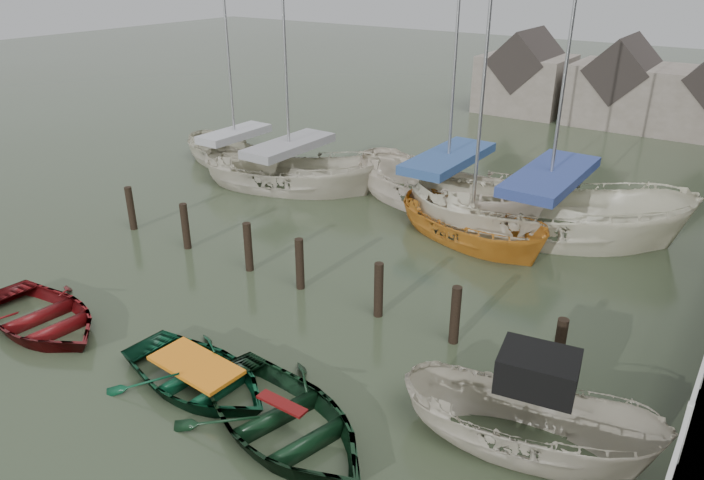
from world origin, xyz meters
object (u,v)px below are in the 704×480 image
Objects in this scene: sailboat_a at (291,186)px; rowboat_red at (43,327)px; sailboat_c at (470,239)px; sailboat_d at (543,232)px; motorboat at (524,442)px; sailboat_e at (237,165)px; rowboat_dkgreen at (284,433)px; sailboat_b at (445,206)px; rowboat_green at (198,386)px.

rowboat_red is at bearing 170.31° from sailboat_a.
sailboat_d is at bearing -27.59° from sailboat_c.
motorboat is 14.61m from sailboat_a.
sailboat_e is at bearing 100.95° from sailboat_c.
rowboat_dkgreen is at bearing 110.46° from motorboat.
sailboat_c reaches higher than rowboat_dkgreen.
rowboat_red is at bearing 172.22° from sailboat_b.
sailboat_a reaches higher than motorboat.
rowboat_red is 10.89m from sailboat_a.
rowboat_dkgreen is 16.23m from sailboat_e.
rowboat_red is 0.35× the size of sailboat_a.
motorboat reaches higher than rowboat_red.
sailboat_a is (-8.45, 10.31, 0.06)m from rowboat_dkgreen.
motorboat is at bearing -108.77° from sailboat_e.
sailboat_c reaches higher than rowboat_red.
rowboat_green is 6.37m from motorboat.
sailboat_b is at bearing 27.88° from rowboat_dkgreen.
rowboat_green is 0.33× the size of sailboat_a.
rowboat_dkgreen is 12.09m from sailboat_b.
sailboat_c reaches higher than motorboat.
sailboat_c is (1.86, -1.99, -0.04)m from sailboat_b.
sailboat_b reaches higher than rowboat_dkgreen.
sailboat_c is at bearing 20.99° from motorboat.
sailboat_e is (-11.91, 11.02, 0.06)m from rowboat_dkgreen.
sailboat_b reaches higher than rowboat_green.
sailboat_a reaches higher than rowboat_green.
rowboat_green is (4.63, 0.54, 0.00)m from rowboat_red.
rowboat_dkgreen is at bearing -81.62° from rowboat_red.
sailboat_e is at bearing 73.87° from sailboat_d.
rowboat_red is 0.40× the size of sailboat_e.
rowboat_green is 11.81m from sailboat_d.
sailboat_c is at bearing 116.91° from sailboat_d.
sailboat_c is 2.38m from sailboat_d.
sailboat_d is (-2.90, 9.27, -0.03)m from motorboat.
motorboat reaches higher than rowboat_green.
motorboat is 9.72m from sailboat_d.
sailboat_a is 1.17× the size of sailboat_e.
rowboat_dkgreen is 0.43× the size of sailboat_e.
rowboat_red is 11.91m from sailboat_c.
sailboat_e is (-12.71, -0.44, 0.00)m from sailboat_d.
rowboat_dkgreen is 11.49m from sailboat_d.
sailboat_e is at bearing 44.35° from rowboat_green.
rowboat_green is at bearing -78.86° from rowboat_red.
rowboat_green is at bearing 146.62° from sailboat_d.
sailboat_a is at bearing 12.44° from rowboat_red.
sailboat_e is at bearing 27.87° from rowboat_red.
sailboat_b is at bearing 66.92° from sailboat_d.
rowboat_green is 11.95m from sailboat_a.
motorboat reaches higher than rowboat_dkgreen.
rowboat_red is 10.96m from motorboat.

